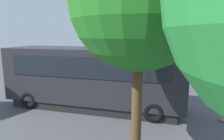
{
  "coord_description": "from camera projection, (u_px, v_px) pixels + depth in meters",
  "views": [
    {
      "loc": [
        -4.53,
        14.63,
        3.98
      ],
      "look_at": [
        0.13,
        0.12,
        1.1
      ],
      "focal_mm": 30.66,
      "sensor_mm": 36.0,
      "label": 1
    }
  ],
  "objects": [
    {
      "name": "bay_line_d",
      "position": [
        78.0,
        79.0,
        17.0
      ],
      "size": [
        0.19,
        4.54,
        0.01
      ],
      "color": "white",
      "rests_on": "ground_plane"
    },
    {
      "name": "spectator_right",
      "position": [
        78.0,
        76.0,
        13.57
      ],
      "size": [
        0.58,
        0.34,
        1.71
      ],
      "color": "black",
      "rests_on": "ground_plane"
    },
    {
      "name": "bay_line_a",
      "position": [
        162.0,
        86.0,
        14.84
      ],
      "size": [
        0.18,
        3.84,
        0.01
      ],
      "color": "white",
      "rests_on": "ground_plane"
    },
    {
      "name": "ground_plane",
      "position": [
        114.0,
        83.0,
        15.79
      ],
      "size": [
        80.0,
        80.0,
        0.0
      ],
      "primitive_type": "plane",
      "color": "#4C4C51"
    },
    {
      "name": "bay_line_b",
      "position": [
        131.0,
        84.0,
        15.56
      ],
      "size": [
        0.18,
        4.01,
        0.01
      ],
      "color": "white",
      "rests_on": "ground_plane"
    },
    {
      "name": "spectator_left",
      "position": [
        110.0,
        78.0,
        12.96
      ],
      "size": [
        0.57,
        0.32,
        1.74
      ],
      "color": "black",
      "rests_on": "ground_plane"
    },
    {
      "name": "traffic_cone",
      "position": [
        126.0,
        74.0,
        17.75
      ],
      "size": [
        0.34,
        0.34,
        0.63
      ],
      "color": "orange",
      "rests_on": "ground_plane"
    },
    {
      "name": "bay_line_c",
      "position": [
        104.0,
        81.0,
        16.28
      ],
      "size": [
        0.19,
        4.39,
        0.01
      ],
      "color": "white",
      "rests_on": "ground_plane"
    },
    {
      "name": "spectator_centre",
      "position": [
        94.0,
        78.0,
        13.28
      ],
      "size": [
        0.57,
        0.38,
        1.66
      ],
      "color": "#473823",
      "rests_on": "ground_plane"
    },
    {
      "name": "parked_motorcycle_silver",
      "position": [
        95.0,
        88.0,
        12.56
      ],
      "size": [
        2.04,
        0.67,
        0.99
      ],
      "color": "black",
      "rests_on": "ground_plane"
    },
    {
      "name": "stunt_motorcycle",
      "position": [
        108.0,
        68.0,
        18.94
      ],
      "size": [
        2.05,
        0.58,
        1.23
      ],
      "color": "black",
      "rests_on": "ground_plane"
    },
    {
      "name": "tour_bus",
      "position": [
        93.0,
        78.0,
        10.34
      ],
      "size": [
        9.51,
        3.0,
        3.25
      ],
      "color": "#26262B",
      "rests_on": "ground_plane"
    },
    {
      "name": "spectator_far_left",
      "position": [
        131.0,
        78.0,
        12.79
      ],
      "size": [
        0.57,
        0.32,
        1.77
      ],
      "color": "black",
      "rests_on": "ground_plane"
    }
  ]
}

